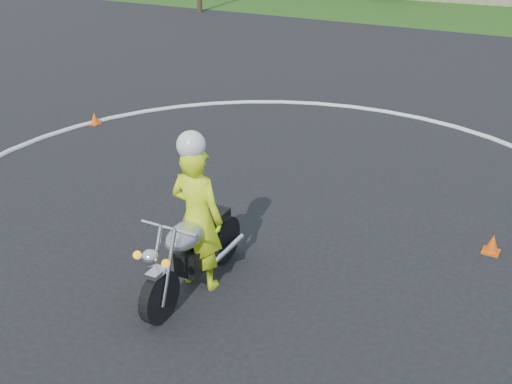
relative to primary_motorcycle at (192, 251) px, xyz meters
The scene contains 5 objects.
ground 0.80m from the primary_motorcycle, 166.90° to the right, with size 120.00×120.00×0.00m, color black.
grass_strip 26.89m from the primary_motorcycle, 91.14° to the left, with size 120.00×10.00×0.02m, color #1E4714.
course_markings 4.57m from the primary_motorcycle, 68.87° to the left, with size 19.05×19.05×0.12m.
primary_motorcycle is the anchor object (origin of this frame).
rider_primary_grp 0.51m from the primary_motorcycle, 92.96° to the left, with size 0.77×0.54×2.21m.
Camera 1 is at (4.60, -4.87, 4.47)m, focal length 40.00 mm.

